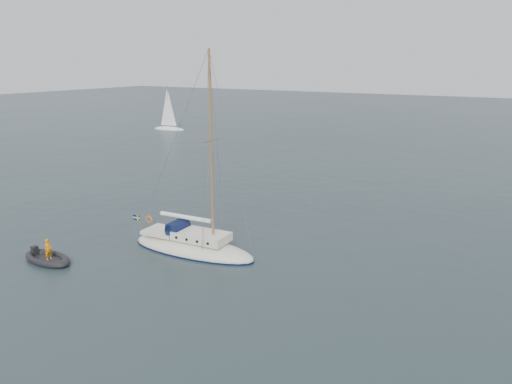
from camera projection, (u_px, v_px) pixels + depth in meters
The scene contains 5 objects.
ground at pixel (252, 255), 29.96m from camera, with size 300.00×300.00×0.00m, color black.
sailboat at pixel (193, 237), 30.36m from camera, with size 8.81×2.64×12.55m.
dinghy at pixel (163, 237), 32.59m from camera, with size 2.67×1.21×0.38m.
rib at pixel (47, 258), 29.01m from camera, with size 3.59×1.63×1.44m.
distant_yacht_a at pixel (168, 110), 83.38m from camera, with size 5.80×3.09×7.68m.
Camera 1 is at (14.51, -23.93, 11.36)m, focal length 35.00 mm.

